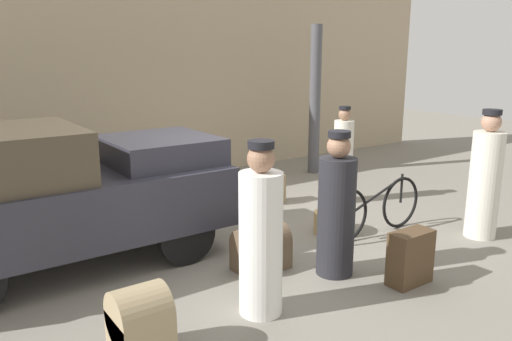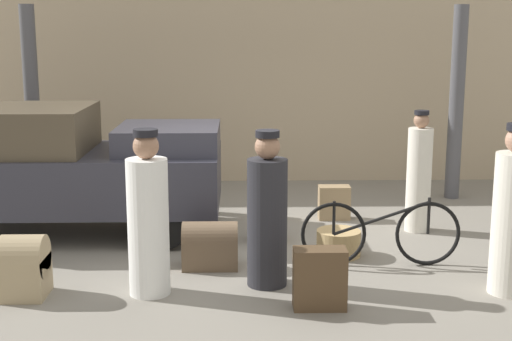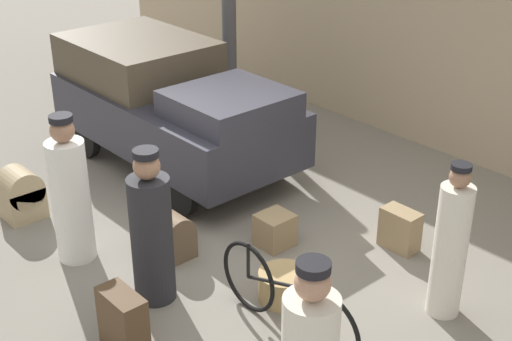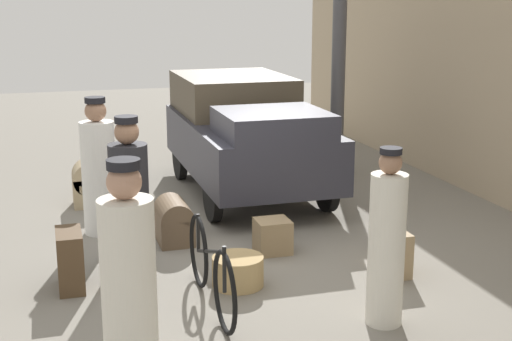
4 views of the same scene
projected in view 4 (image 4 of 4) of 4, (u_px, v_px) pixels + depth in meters
ground_plane at (235, 245)px, 8.50m from camera, size 30.00×30.00×0.00m
canopy_pillar_left at (338, 80)px, 11.86m from camera, size 0.23×0.23×3.04m
truck at (245, 130)px, 10.59m from camera, size 3.75×1.76×1.69m
bicycle at (211, 269)px, 6.72m from camera, size 1.84×0.04×0.80m
wicker_basket at (238, 271)px, 7.28m from camera, size 0.53×0.53×0.31m
porter_carrying_trunk at (387, 245)px, 6.30m from camera, size 0.33×0.33×1.63m
conductor_in_dark_uniform at (129, 285)px, 5.30m from camera, size 0.42×0.42×1.76m
porter_lifting_near_truck at (130, 199)px, 7.70m from camera, size 0.42×0.42×1.66m
porter_standing_middle at (99, 172)px, 8.77m from camera, size 0.42×0.42×1.71m
trunk_wicker_pale at (393, 252)px, 7.57m from camera, size 0.44×0.25×0.48m
suitcase_black_upright at (90, 184)px, 10.03m from camera, size 0.44×0.47×0.65m
suitcase_small_leather at (273, 236)px, 8.22m from camera, size 0.36×0.39×0.39m
trunk_large_brown at (70, 260)px, 7.18m from camera, size 0.51×0.25×0.60m
suitcase_tan_flat at (174, 221)px, 8.57m from camera, size 0.63×0.41×0.53m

